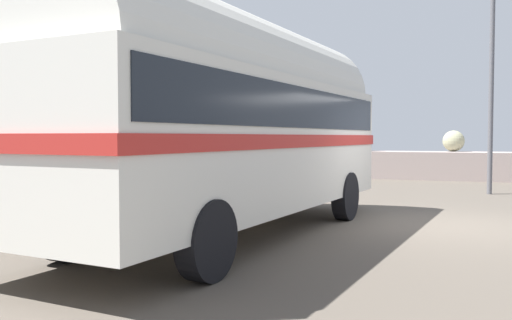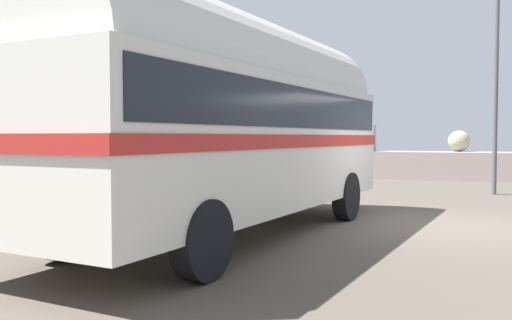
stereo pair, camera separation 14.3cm
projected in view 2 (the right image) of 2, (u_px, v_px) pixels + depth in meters
ground at (442, 226)px, 10.16m from camera, size 32.00×26.00×0.02m
breakwater at (455, 163)px, 21.12m from camera, size 31.36×2.02×2.35m
vintage_coach at (233, 115)px, 9.01m from camera, size 3.43×8.81×3.70m
second_coach at (20, 119)px, 11.01m from camera, size 3.99×8.88×3.70m
lamp_post at (499, 50)px, 15.46m from camera, size 0.78×0.63×7.49m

